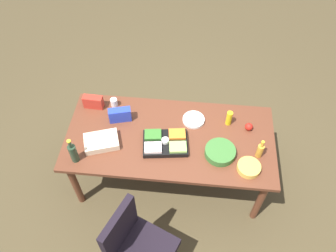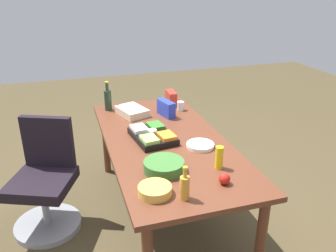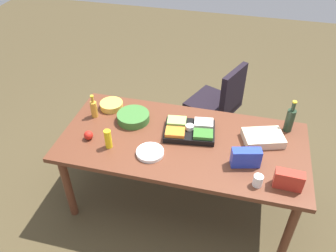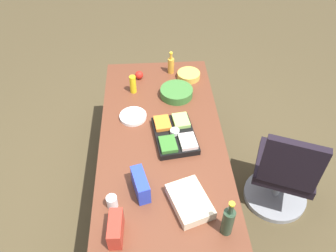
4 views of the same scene
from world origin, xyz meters
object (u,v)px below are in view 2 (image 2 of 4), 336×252
apple_red (225,179)px  wine_bottle (108,99)px  conference_table (165,148)px  dressing_bottle (185,187)px  chip_bag_blue (166,108)px  office_chair (45,187)px  paper_plate_stack (200,145)px  chip_bowl (155,190)px  paper_cup (181,106)px  sheet_cake (132,111)px  veggie_tray (153,135)px  salad_bowl (164,166)px  mustard_bottle (219,158)px  chip_bag_red (171,98)px

apple_red → wine_bottle: bearing=17.9°
conference_table → apple_red: 0.79m
wine_bottle → dressing_bottle: (-1.68, -0.22, -0.03)m
chip_bag_blue → dressing_bottle: dressing_bottle is taller
office_chair → paper_plate_stack: (-0.39, -1.23, 0.40)m
chip_bowl → chip_bag_blue: bearing=-20.0°
paper_cup → sheet_cake: bearing=87.4°
wine_bottle → veggie_tray: size_ratio=0.65×
sheet_cake → salad_bowl: bearing=179.6°
sheet_cake → dressing_bottle: 1.48m
conference_table → veggie_tray: 0.16m
apple_red → mustard_bottle: bearing=-14.6°
conference_table → sheet_cake: 0.67m
chip_bag_blue → dressing_bottle: size_ratio=1.00×
paper_cup → apple_red: (-1.38, 0.18, -0.01)m
veggie_tray → chip_bowl: size_ratio=2.15×
dressing_bottle → salad_bowl: bearing=3.7°
apple_red → paper_plate_stack: bearing=-5.6°
salad_bowl → apple_red: size_ratio=3.76×
salad_bowl → paper_cup: (1.10, -0.51, 0.01)m
office_chair → dressing_bottle: dressing_bottle is taller
salad_bowl → chip_bowl: size_ratio=1.35×
mustard_bottle → apple_red: 0.21m
office_chair → apple_red: (-0.94, -1.18, 0.42)m
chip_bag_red → chip_bag_blue: bearing=154.2°
office_chair → chip_bag_blue: size_ratio=4.29×
conference_table → chip_bag_blue: (0.52, -0.16, 0.15)m
apple_red → chip_bowl: bearing=87.5°
chip_bag_red → sheet_cake: bearing=111.7°
sheet_cake → paper_plate_stack: size_ratio=1.45×
mustard_bottle → paper_cup: bearing=-6.1°
chip_bowl → apple_red: 0.46m
conference_table → chip_bowl: size_ratio=9.58×
sheet_cake → dressing_bottle: dressing_bottle is taller
office_chair → dressing_bottle: (-1.02, -0.87, 0.47)m
office_chair → paper_cup: 1.49m
paper_cup → mustard_bottle: mustard_bottle is taller
conference_table → chip_bag_red: bearing=-20.8°
salad_bowl → apple_red: apple_red is taller
conference_table → wine_bottle: size_ratio=6.81×
conference_table → salad_bowl: (-0.48, 0.16, 0.11)m
office_chair → chip_bag_blue: office_chair is taller
wine_bottle → paper_plate_stack: size_ratio=1.35×
office_chair → dressing_bottle: 1.42m
wine_bottle → dressing_bottle: bearing=-172.7°
office_chair → salad_bowl: size_ratio=3.31×
office_chair → chip_bag_red: 1.54m
office_chair → veggie_tray: size_ratio=2.07×
dressing_bottle → paper_plate_stack: bearing=-29.8°
office_chair → chip_bowl: office_chair is taller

